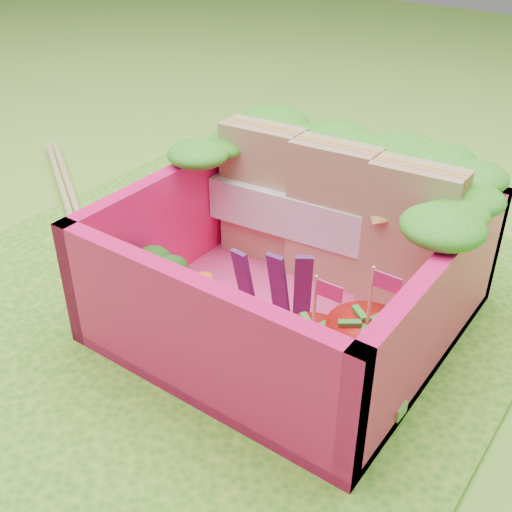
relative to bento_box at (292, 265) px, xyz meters
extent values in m
plane|color=#87C938|center=(-0.36, -0.05, -0.31)|extent=(14.00, 14.00, 0.00)
cube|color=#469A22|center=(-0.36, -0.05, -0.29)|extent=(2.60, 2.60, 0.03)
cube|color=#FF418F|center=(0.00, 0.00, -0.25)|extent=(1.30, 1.30, 0.05)
cube|color=#FF1569|center=(0.00, 0.61, 0.00)|extent=(1.30, 0.07, 0.55)
cube|color=#FF1569|center=(0.00, -0.61, 0.00)|extent=(1.30, 0.07, 0.55)
cube|color=#FF1569|center=(-0.61, 0.00, 0.00)|extent=(0.07, 1.30, 0.55)
cube|color=#FF1569|center=(0.61, 0.00, 0.00)|extent=(0.07, 1.30, 0.55)
ellipsoid|color=#208418|center=(-0.50, 0.58, 0.33)|extent=(0.30, 0.30, 0.11)
ellipsoid|color=#208418|center=(-0.33, 0.58, 0.33)|extent=(0.30, 0.30, 0.11)
ellipsoid|color=#208418|center=(-0.17, 0.58, 0.33)|extent=(0.30, 0.30, 0.11)
ellipsoid|color=#208418|center=(0.00, 0.58, 0.33)|extent=(0.30, 0.30, 0.11)
ellipsoid|color=#208418|center=(0.17, 0.58, 0.33)|extent=(0.30, 0.30, 0.11)
ellipsoid|color=#208418|center=(0.33, 0.58, 0.33)|extent=(0.30, 0.30, 0.11)
ellipsoid|color=#208418|center=(0.50, 0.58, 0.33)|extent=(0.30, 0.30, 0.11)
ellipsoid|color=#208418|center=(-0.58, 0.10, 0.33)|extent=(0.27, 0.27, 0.10)
ellipsoid|color=#208418|center=(-0.58, 0.24, 0.33)|extent=(0.27, 0.27, 0.10)
ellipsoid|color=#208418|center=(-0.58, 0.38, 0.33)|extent=(0.27, 0.27, 0.10)
ellipsoid|color=#208418|center=(0.58, 0.10, 0.33)|extent=(0.27, 0.27, 0.10)
ellipsoid|color=#208418|center=(0.58, 0.24, 0.33)|extent=(0.27, 0.27, 0.10)
ellipsoid|color=#208418|center=(0.58, 0.38, 0.33)|extent=(0.27, 0.27, 0.10)
cube|color=tan|center=(-0.37, 0.31, 0.10)|extent=(0.38, 0.18, 0.65)
cube|color=tan|center=(0.00, 0.31, 0.10)|extent=(0.38, 0.18, 0.65)
cube|color=tan|center=(0.37, 0.31, 0.10)|extent=(0.38, 0.18, 0.65)
cube|color=white|center=(0.00, 0.31, 0.07)|extent=(1.18, 0.28, 0.20)
cylinder|color=#689548|center=(-0.45, -0.34, -0.15)|extent=(0.12, 0.12, 0.15)
ellipsoid|color=#1B5115|center=(-0.45, -0.34, -0.01)|extent=(0.35, 0.35, 0.12)
cylinder|color=orange|center=(-0.33, -0.37, -0.11)|extent=(0.07, 0.07, 0.23)
cylinder|color=orange|center=(-0.23, -0.29, -0.11)|extent=(0.07, 0.07, 0.23)
cube|color=#411854|center=(-0.09, -0.20, -0.04)|extent=(0.07, 0.03, 0.38)
cube|color=#411854|center=(0.04, -0.15, -0.04)|extent=(0.07, 0.02, 0.38)
cube|color=#411854|center=(0.11, -0.09, -0.04)|extent=(0.07, 0.05, 0.38)
cone|color=red|center=(0.31, -0.34, -0.11)|extent=(0.24, 0.24, 0.24)
cylinder|color=#E0B37E|center=(0.31, -0.34, 0.13)|extent=(0.01, 0.01, 0.24)
cube|color=#DA2476|center=(0.36, -0.34, 0.21)|extent=(0.10, 0.01, 0.06)
cone|color=red|center=(0.47, -0.25, -0.08)|extent=(0.29, 0.29, 0.29)
cylinder|color=#E0B37E|center=(0.47, -0.25, 0.18)|extent=(0.01, 0.01, 0.24)
cube|color=#DA2476|center=(0.52, -0.25, 0.26)|extent=(0.10, 0.01, 0.06)
cube|color=green|center=(0.50, -0.03, -0.20)|extent=(0.29, 0.26, 0.05)
cube|color=green|center=(0.50, -0.29, -0.20)|extent=(0.32, 0.08, 0.05)
cube|color=green|center=(0.21, -0.34, -0.20)|extent=(0.30, 0.24, 0.05)
cube|color=#E4BF7D|center=(-1.50, 0.06, -0.26)|extent=(1.81, 1.18, 0.04)
cube|color=#E4BF7D|center=(-1.44, 0.07, -0.26)|extent=(1.81, 1.18, 0.04)
camera|label=1|loc=(1.17, -1.88, 1.43)|focal=45.00mm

